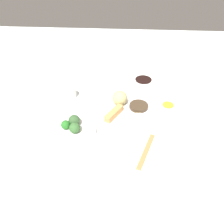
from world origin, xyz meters
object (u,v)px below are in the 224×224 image
(soy_sauce_bowl, at_px, (144,83))
(sauce_ramekin_hot_mustard, at_px, (169,107))
(broccoli_plate, at_px, (75,131))
(chopsticks_pair, at_px, (147,151))
(teacup, at_px, (71,93))
(main_plate, at_px, (127,113))

(soy_sauce_bowl, xyz_separation_m, sauce_ramekin_hot_mustard, (0.11, -0.22, -0.00))
(soy_sauce_bowl, bearing_deg, sauce_ramekin_hot_mustard, -62.06)
(broccoli_plate, xyz_separation_m, sauce_ramekin_hot_mustard, (0.44, 0.19, 0.01))
(broccoli_plate, xyz_separation_m, chopsticks_pair, (0.32, -0.10, -0.00))
(broccoli_plate, height_order, teacup, teacup)
(broccoli_plate, relative_size, sauce_ramekin_hot_mustard, 3.01)
(broccoli_plate, bearing_deg, sauce_ramekin_hot_mustard, 23.67)
(main_plate, bearing_deg, soy_sauce_bowl, 71.26)
(sauce_ramekin_hot_mustard, bearing_deg, soy_sauce_bowl, 117.94)
(soy_sauce_bowl, relative_size, sauce_ramekin_hot_mustard, 1.65)
(chopsticks_pair, bearing_deg, broccoli_plate, 162.96)
(sauce_ramekin_hot_mustard, bearing_deg, broccoli_plate, -156.33)
(teacup, bearing_deg, chopsticks_pair, -43.66)
(broccoli_plate, height_order, soy_sauce_bowl, soy_sauce_bowl)
(sauce_ramekin_hot_mustard, bearing_deg, main_plate, -166.10)
(sauce_ramekin_hot_mustard, relative_size, teacup, 1.12)
(chopsticks_pair, bearing_deg, sauce_ramekin_hot_mustard, 67.54)
(main_plate, bearing_deg, chopsticks_pair, -70.61)
(soy_sauce_bowl, bearing_deg, chopsticks_pair, -90.66)
(broccoli_plate, bearing_deg, soy_sauce_bowl, 51.45)
(main_plate, height_order, broccoli_plate, main_plate)
(main_plate, bearing_deg, broccoli_plate, -148.84)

